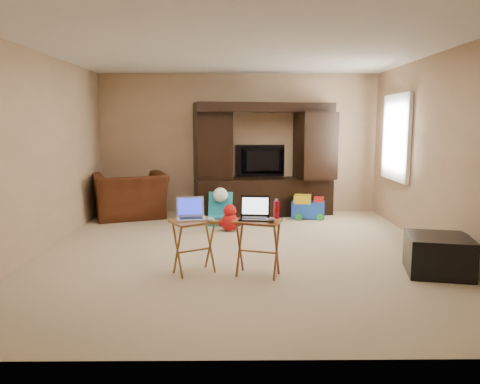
{
  "coord_description": "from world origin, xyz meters",
  "views": [
    {
      "loc": [
        -0.06,
        -5.77,
        1.62
      ],
      "look_at": [
        0.0,
        -0.2,
        0.8
      ],
      "focal_mm": 35.0,
      "sensor_mm": 36.0,
      "label": 1
    }
  ],
  "objects_px": {
    "television": "(263,161)",
    "child_rocker": "(220,209)",
    "entertainment_center": "(264,160)",
    "laptop_right": "(254,208)",
    "tray_table_right": "(258,248)",
    "plush_toy": "(230,217)",
    "ottoman": "(438,255)",
    "mouse_right": "(271,220)",
    "water_bottle": "(276,210)",
    "laptop_left": "(191,209)",
    "tray_table_left": "(194,247)",
    "recliner": "(130,196)",
    "push_toy": "(308,206)",
    "mouse_left": "(211,219)"
  },
  "relations": [
    {
      "from": "television",
      "to": "tray_table_right",
      "type": "xyz_separation_m",
      "value": [
        -0.26,
        -3.59,
        -0.64
      ]
    },
    {
      "from": "laptop_right",
      "to": "entertainment_center",
      "type": "bearing_deg",
      "value": 91.69
    },
    {
      "from": "mouse_right",
      "to": "television",
      "type": "bearing_deg",
      "value": 87.98
    },
    {
      "from": "mouse_left",
      "to": "water_bottle",
      "type": "xyz_separation_m",
      "value": [
        0.7,
        0.06,
        0.09
      ]
    },
    {
      "from": "television",
      "to": "child_rocker",
      "type": "relative_size",
      "value": 1.93
    },
    {
      "from": "television",
      "to": "water_bottle",
      "type": "xyz_separation_m",
      "value": [
        -0.06,
        -3.51,
        -0.24
      ]
    },
    {
      "from": "tray_table_right",
      "to": "plush_toy",
      "type": "bearing_deg",
      "value": 117.06
    },
    {
      "from": "tray_table_right",
      "to": "laptop_right",
      "type": "xyz_separation_m",
      "value": [
        -0.04,
        0.02,
        0.42
      ]
    },
    {
      "from": "laptop_left",
      "to": "mouse_left",
      "type": "xyz_separation_m",
      "value": [
        0.22,
        -0.1,
        -0.1
      ]
    },
    {
      "from": "ottoman",
      "to": "recliner",
      "type": "bearing_deg",
      "value": 142.5
    },
    {
      "from": "push_toy",
      "to": "water_bottle",
      "type": "bearing_deg",
      "value": -93.54
    },
    {
      "from": "laptop_left",
      "to": "television",
      "type": "bearing_deg",
      "value": 64.04
    },
    {
      "from": "push_toy",
      "to": "ottoman",
      "type": "height_order",
      "value": "push_toy"
    },
    {
      "from": "tray_table_left",
      "to": "mouse_right",
      "type": "height_order",
      "value": "mouse_right"
    },
    {
      "from": "tray_table_right",
      "to": "ottoman",
      "type": "bearing_deg",
      "value": 19.74
    },
    {
      "from": "ottoman",
      "to": "mouse_right",
      "type": "relative_size",
      "value": 5.24
    },
    {
      "from": "plush_toy",
      "to": "laptop_left",
      "type": "height_order",
      "value": "laptop_left"
    },
    {
      "from": "laptop_right",
      "to": "push_toy",
      "type": "bearing_deg",
      "value": 77.61
    },
    {
      "from": "ottoman",
      "to": "mouse_left",
      "type": "distance_m",
      "value": 2.5
    },
    {
      "from": "child_rocker",
      "to": "laptop_left",
      "type": "relative_size",
      "value": 1.69
    },
    {
      "from": "push_toy",
      "to": "tray_table_right",
      "type": "relative_size",
      "value": 0.92
    },
    {
      "from": "recliner",
      "to": "mouse_left",
      "type": "bearing_deg",
      "value": 96.34
    },
    {
      "from": "entertainment_center",
      "to": "laptop_right",
      "type": "height_order",
      "value": "entertainment_center"
    },
    {
      "from": "plush_toy",
      "to": "child_rocker",
      "type": "bearing_deg",
      "value": 109.2
    },
    {
      "from": "entertainment_center",
      "to": "recliner",
      "type": "relative_size",
      "value": 2.02
    },
    {
      "from": "child_rocker",
      "to": "tray_table_left",
      "type": "xyz_separation_m",
      "value": [
        -0.2,
        -2.48,
        0.03
      ]
    },
    {
      "from": "entertainment_center",
      "to": "recliner",
      "type": "xyz_separation_m",
      "value": [
        -2.32,
        -0.22,
        -0.6
      ]
    },
    {
      "from": "recliner",
      "to": "plush_toy",
      "type": "xyz_separation_m",
      "value": [
        1.74,
        -1.03,
        -0.18
      ]
    },
    {
      "from": "push_toy",
      "to": "laptop_right",
      "type": "relative_size",
      "value": 1.75
    },
    {
      "from": "television",
      "to": "laptop_left",
      "type": "bearing_deg",
      "value": 71.56
    },
    {
      "from": "entertainment_center",
      "to": "recliner",
      "type": "distance_m",
      "value": 2.41
    },
    {
      "from": "tray_table_right",
      "to": "push_toy",
      "type": "bearing_deg",
      "value": 89.89
    },
    {
      "from": "tray_table_left",
      "to": "plush_toy",
      "type": "bearing_deg",
      "value": 48.52
    },
    {
      "from": "ottoman",
      "to": "mouse_right",
      "type": "bearing_deg",
      "value": -174.76
    },
    {
      "from": "water_bottle",
      "to": "television",
      "type": "bearing_deg",
      "value": 89.0
    },
    {
      "from": "tray_table_right",
      "to": "laptop_right",
      "type": "bearing_deg",
      "value": 171.78
    },
    {
      "from": "tray_table_right",
      "to": "laptop_left",
      "type": "bearing_deg",
      "value": -171.43
    },
    {
      "from": "entertainment_center",
      "to": "mouse_right",
      "type": "relative_size",
      "value": 19.45
    },
    {
      "from": "plush_toy",
      "to": "push_toy",
      "type": "bearing_deg",
      "value": 34.36
    },
    {
      "from": "ottoman",
      "to": "laptop_left",
      "type": "bearing_deg",
      "value": 178.38
    },
    {
      "from": "laptop_right",
      "to": "water_bottle",
      "type": "height_order",
      "value": "laptop_right"
    },
    {
      "from": "mouse_left",
      "to": "tray_table_right",
      "type": "bearing_deg",
      "value": -2.73
    },
    {
      "from": "television",
      "to": "mouse_left",
      "type": "height_order",
      "value": "television"
    },
    {
      "from": "plush_toy",
      "to": "laptop_left",
      "type": "distance_m",
      "value": 2.08
    },
    {
      "from": "mouse_left",
      "to": "push_toy",
      "type": "bearing_deg",
      "value": 63.26
    },
    {
      "from": "television",
      "to": "laptop_left",
      "type": "xyz_separation_m",
      "value": [
        -0.98,
        -3.46,
        -0.24
      ]
    },
    {
      "from": "plush_toy",
      "to": "mouse_left",
      "type": "height_order",
      "value": "mouse_left"
    },
    {
      "from": "laptop_right",
      "to": "tray_table_left",
      "type": "bearing_deg",
      "value": -179.64
    },
    {
      "from": "entertainment_center",
      "to": "laptop_left",
      "type": "xyz_separation_m",
      "value": [
        -0.98,
        -3.23,
        -0.28
      ]
    },
    {
      "from": "television",
      "to": "plush_toy",
      "type": "bearing_deg",
      "value": 65.8
    }
  ]
}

